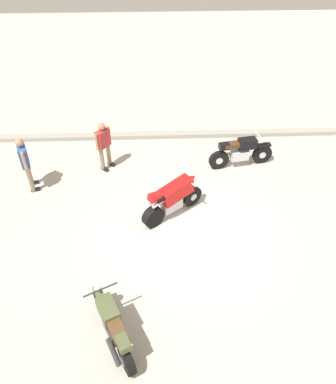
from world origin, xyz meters
name	(u,v)px	position (x,y,z in m)	size (l,w,h in m)	color
ground_plane	(186,231)	(0.00, 0.00, 0.00)	(40.00, 40.00, 0.00)	#B7B2A8
curb_edge	(176,135)	(0.00, 4.60, 0.07)	(14.00, 0.30, 0.15)	#9C978F
motorcycle_red_sportbike	(174,198)	(-0.30, 0.66, 0.59)	(1.69, 1.30, 1.14)	black
motorcycle_black_cruiser	(241,152)	(1.93, 2.82, 0.52)	(2.08, 0.70, 1.09)	black
motorcycle_olive_vintage	(112,325)	(-1.68, -2.91, 0.49)	(1.03, 1.83, 1.07)	black
person_in_blue_shirt	(25,161)	(-4.45, 1.95, 0.99)	(0.44, 0.66, 1.73)	gray
person_in_red_shirt	(104,143)	(-2.33, 2.89, 0.90)	(0.50, 0.56, 1.60)	gray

